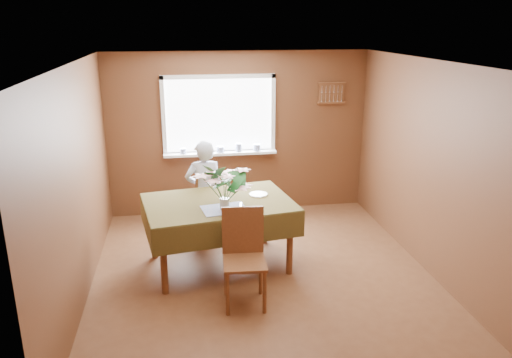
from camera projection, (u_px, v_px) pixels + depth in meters
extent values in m
plane|color=brown|center=(263.00, 276.00, 5.96)|extent=(4.50, 4.50, 0.00)
plane|color=white|center=(264.00, 63.00, 5.21)|extent=(4.50, 4.50, 0.00)
plane|color=brown|center=(239.00, 134.00, 7.70)|extent=(4.00, 0.00, 4.00)
plane|color=brown|center=(319.00, 272.00, 3.47)|extent=(4.00, 0.00, 4.00)
plane|color=brown|center=(78.00, 185.00, 5.29)|extent=(0.00, 4.50, 4.50)
plane|color=brown|center=(430.00, 169.00, 5.88)|extent=(0.00, 4.50, 4.50)
cube|color=white|center=(219.00, 115.00, 7.55)|extent=(1.60, 0.01, 1.10)
cube|color=white|center=(218.00, 77.00, 7.36)|extent=(1.72, 0.06, 0.06)
cube|color=white|center=(220.00, 153.00, 7.71)|extent=(1.72, 0.06, 0.06)
cube|color=white|center=(163.00, 117.00, 7.41)|extent=(0.06, 0.06, 1.22)
cube|color=white|center=(273.00, 114.00, 7.66)|extent=(0.06, 0.06, 1.22)
cube|color=white|center=(220.00, 153.00, 7.64)|extent=(1.72, 0.20, 0.04)
cylinder|color=white|center=(183.00, 151.00, 7.52)|extent=(0.09, 0.09, 0.08)
cylinder|color=white|center=(202.00, 149.00, 7.56)|extent=(0.11, 0.11, 0.12)
cylinder|color=white|center=(220.00, 149.00, 7.61)|extent=(0.12, 0.12, 0.09)
cylinder|color=white|center=(239.00, 147.00, 7.64)|extent=(0.10, 0.10, 0.13)
cylinder|color=white|center=(257.00, 147.00, 7.69)|extent=(0.11, 0.11, 0.10)
cube|color=brown|center=(331.00, 93.00, 7.71)|extent=(0.40, 0.03, 0.30)
cube|color=brown|center=(332.00, 83.00, 7.65)|extent=(0.44, 0.04, 0.03)
cube|color=brown|center=(331.00, 103.00, 7.74)|extent=(0.44, 0.04, 0.03)
cylinder|color=brown|center=(164.00, 261.00, 5.48)|extent=(0.08, 0.08, 0.79)
cylinder|color=brown|center=(290.00, 243.00, 5.92)|extent=(0.08, 0.08, 0.79)
cylinder|color=brown|center=(153.00, 229.00, 6.33)|extent=(0.08, 0.08, 0.79)
cylinder|color=brown|center=(264.00, 215.00, 6.76)|extent=(0.08, 0.08, 0.79)
cube|color=brown|center=(218.00, 204.00, 6.00)|extent=(1.82, 1.36, 0.04)
cube|color=#3C3315|center=(218.00, 202.00, 5.99)|extent=(1.90, 1.44, 0.01)
cube|color=#3C3315|center=(232.00, 233.00, 5.50)|extent=(1.72, 0.28, 0.31)
cube|color=#3C3315|center=(208.00, 199.00, 6.57)|extent=(1.72, 0.28, 0.31)
cube|color=#3C3315|center=(146.00, 223.00, 5.78)|extent=(0.20, 1.17, 0.31)
cube|color=#3C3315|center=(286.00, 207.00, 6.29)|extent=(0.20, 1.17, 0.31)
cube|color=#488ACC|center=(224.00, 209.00, 5.73)|extent=(0.55, 0.44, 0.01)
cylinder|color=brown|center=(206.00, 213.00, 7.34)|extent=(0.04, 0.04, 0.44)
cylinder|color=brown|center=(186.00, 218.00, 7.13)|extent=(0.04, 0.04, 0.44)
cylinder|color=brown|center=(220.00, 220.00, 7.08)|extent=(0.04, 0.04, 0.44)
cylinder|color=brown|center=(199.00, 226.00, 6.87)|extent=(0.04, 0.04, 0.44)
cube|color=brown|center=(202.00, 204.00, 7.04)|extent=(0.55, 0.55, 0.03)
cube|color=brown|center=(209.00, 190.00, 6.82)|extent=(0.37, 0.22, 0.48)
cylinder|color=brown|center=(227.00, 294.00, 5.11)|extent=(0.04, 0.04, 0.48)
cylinder|color=brown|center=(265.00, 292.00, 5.15)|extent=(0.04, 0.04, 0.48)
cylinder|color=brown|center=(226.00, 276.00, 5.48)|extent=(0.04, 0.04, 0.48)
cylinder|color=brown|center=(261.00, 274.00, 5.51)|extent=(0.04, 0.04, 0.48)
cube|color=brown|center=(244.00, 262.00, 5.23)|extent=(0.47, 0.47, 0.03)
cube|color=brown|center=(243.00, 230.00, 5.35)|extent=(0.45, 0.06, 0.53)
imported|color=white|center=(204.00, 192.00, 6.75)|extent=(0.55, 0.40, 1.42)
cylinder|color=white|center=(225.00, 204.00, 5.70)|extent=(0.11, 0.11, 0.14)
cylinder|color=#33662D|center=(224.00, 195.00, 5.67)|extent=(0.07, 0.07, 0.10)
cylinder|color=white|center=(258.00, 194.00, 6.21)|extent=(0.24, 0.24, 0.01)
cube|color=silver|center=(241.00, 206.00, 5.81)|extent=(0.06, 0.23, 0.00)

